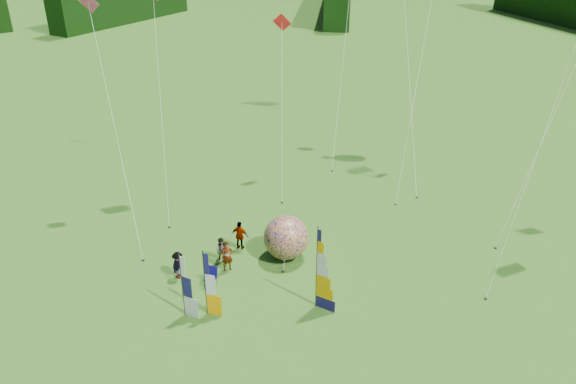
# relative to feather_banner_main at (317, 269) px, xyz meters

# --- Properties ---
(ground) EXTENTS (220.00, 220.00, 0.00)m
(ground) POSITION_rel_feather_banner_main_xyz_m (-0.54, -2.40, -2.23)
(ground) COLOR #3B6F29
(ground) RESTS_ON ground
(treeline_ring) EXTENTS (210.00, 210.00, 8.00)m
(treeline_ring) POSITION_rel_feather_banner_main_xyz_m (-0.54, -2.40, 1.77)
(treeline_ring) COLOR black
(treeline_ring) RESTS_ON ground
(feather_banner_main) EXTENTS (1.15, 0.60, 4.47)m
(feather_banner_main) POSITION_rel_feather_banner_main_xyz_m (0.00, 0.00, 0.00)
(feather_banner_main) COLOR #1A1457
(feather_banner_main) RESTS_ON ground
(side_banner_left) EXTENTS (0.98, 0.26, 3.53)m
(side_banner_left) POSITION_rel_feather_banner_main_xyz_m (-5.24, -1.11, -0.47)
(side_banner_left) COLOR #FFA100
(side_banner_left) RESTS_ON ground
(side_banner_far) EXTENTS (0.98, 0.46, 3.43)m
(side_banner_far) POSITION_rel_feather_banner_main_xyz_m (-6.31, -1.28, -0.52)
(side_banner_far) COLOR white
(side_banner_far) RESTS_ON ground
(bol_inflatable) EXTENTS (3.10, 3.10, 2.53)m
(bol_inflatable) POSITION_rel_feather_banner_main_xyz_m (-1.91, 4.19, -0.97)
(bol_inflatable) COLOR #070075
(bol_inflatable) RESTS_ON ground
(spectator_a) EXTENTS (0.76, 0.67, 1.75)m
(spectator_a) POSITION_rel_feather_banner_main_xyz_m (-4.96, 2.61, -1.36)
(spectator_a) COLOR #66594C
(spectator_a) RESTS_ON ground
(spectator_b) EXTENTS (0.81, 0.54, 1.53)m
(spectator_b) POSITION_rel_feather_banner_main_xyz_m (-5.41, 3.32, -1.47)
(spectator_b) COLOR #66594C
(spectator_b) RESTS_ON ground
(spectator_c) EXTENTS (0.54, 1.06, 1.57)m
(spectator_c) POSITION_rel_feather_banner_main_xyz_m (-7.42, 1.66, -1.45)
(spectator_c) COLOR #66594C
(spectator_c) RESTS_ON ground
(spectator_d) EXTENTS (1.11, 0.65, 1.78)m
(spectator_d) POSITION_rel_feather_banner_main_xyz_m (-4.63, 4.74, -1.35)
(spectator_d) COLOR #66594C
(spectator_d) RESTS_ON ground
(camp_chair) EXTENTS (0.76, 0.76, 1.09)m
(camp_chair) POSITION_rel_feather_banner_main_xyz_m (-5.56, 1.07, -1.69)
(camp_chair) COLOR #0E0C56
(camp_chair) RESTS_ON ground
(kite_whale) EXTENTS (8.35, 14.84, 16.81)m
(kite_whale) POSITION_rel_feather_banner_main_xyz_m (5.41, 17.59, 6.17)
(kite_whale) COLOR black
(kite_whale) RESTS_ON ground
(kite_rainbow_delta) EXTENTS (5.16, 9.78, 15.32)m
(kite_rainbow_delta) POSITION_rel_feather_banner_main_xyz_m (-10.17, 9.66, 5.43)
(kite_rainbow_delta) COLOR #FB0031
(kite_rainbow_delta) RESTS_ON ground
(kite_parafoil) EXTENTS (11.61, 13.10, 16.38)m
(kite_parafoil) POSITION_rel_feather_banner_main_xyz_m (10.93, 5.01, 5.96)
(kite_parafoil) COLOR #BA0D08
(kite_parafoil) RESTS_ON ground
(small_kite_red) EXTENTS (4.97, 8.54, 11.70)m
(small_kite_red) POSITION_rel_feather_banner_main_xyz_m (-3.14, 13.48, 3.61)
(small_kite_red) COLOR red
(small_kite_red) RESTS_ON ground
(small_kite_orange) EXTENTS (8.80, 12.85, 18.13)m
(small_kite_orange) POSITION_rel_feather_banner_main_xyz_m (6.00, 15.85, 6.83)
(small_kite_orange) COLOR #FA591F
(small_kite_orange) RESTS_ON ground
(small_kite_yellow) EXTENTS (8.54, 9.45, 13.42)m
(small_kite_yellow) POSITION_rel_feather_banner_main_xyz_m (12.57, 9.18, 4.47)
(small_kite_yellow) COLOR yellow
(small_kite_yellow) RESTS_ON ground
(small_kite_pink) EXTENTS (7.51, 10.23, 13.94)m
(small_kite_pink) POSITION_rel_feather_banner_main_xyz_m (-11.95, 6.59, 4.73)
(small_kite_pink) COLOR #DF476A
(small_kite_pink) RESTS_ON ground
(small_kite_green) EXTENTS (6.11, 12.42, 18.04)m
(small_kite_green) POSITION_rel_feather_banner_main_xyz_m (0.86, 20.40, 6.79)
(small_kite_green) COLOR #13CE19
(small_kite_green) RESTS_ON ground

